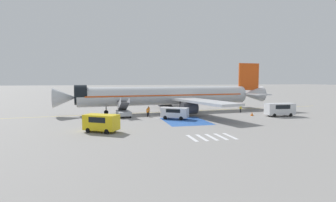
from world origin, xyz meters
name	(u,v)px	position (x,y,z in m)	size (l,w,h in m)	color
ground_plane	(176,112)	(0.00, 0.00, 0.00)	(600.00, 600.00, 0.00)	gray
apron_leadline_yellow	(167,112)	(-1.79, 0.39, 0.00)	(0.20, 80.10, 0.01)	gold
apron_stand_patch_blue	(185,121)	(-1.79, -12.42, 0.00)	(6.83, 9.14, 0.01)	#2856A8
apron_walkway_bar_0	(192,138)	(-4.79, -24.68, 0.00)	(0.44, 3.60, 0.01)	silver
apron_walkway_bar_1	(202,138)	(-3.59, -24.68, 0.00)	(0.44, 3.60, 0.01)	silver
apron_walkway_bar_2	(211,137)	(-2.39, -24.68, 0.00)	(0.44, 3.60, 0.01)	silver
apron_walkway_bar_3	(221,137)	(-1.19, -24.68, 0.00)	(0.44, 3.60, 0.01)	silver
apron_walkway_bar_4	(230,136)	(0.01, -24.68, 0.00)	(0.44, 3.60, 0.01)	silver
airliner	(170,96)	(-1.12, 0.45, 3.38)	(46.07, 35.91, 10.58)	silver
boarding_stairs_forward	(124,112)	(-11.28, -4.91, 0.94)	(2.62, 5.38, 3.60)	#ADB2BA
fuel_tanker	(173,97)	(5.43, 24.10, 1.64)	(10.97, 3.02, 3.27)	#38383D
service_van_0	(101,122)	(-15.02, -18.59, 1.35)	(4.79, 4.03, 2.27)	yellow
service_van_1	(280,109)	(17.01, -10.86, 1.42)	(5.39, 2.42, 2.39)	silver
service_van_2	(175,112)	(-2.92, -9.86, 1.19)	(4.91, 4.10, 1.98)	silver
baggage_cart	(168,114)	(-2.76, -4.56, 0.26)	(1.85, 2.79, 0.87)	gray
ground_crew_0	(149,110)	(-6.58, -4.52, 1.03)	(0.48, 0.45, 1.77)	#2D2D33
ground_crew_1	(241,108)	(12.74, -4.14, 0.95)	(0.42, 0.49, 1.65)	#2D2D33
ground_crew_2	(148,112)	(-7.03, -6.06, 0.96)	(0.47, 0.46, 1.67)	black
traffic_cone_0	(252,114)	(12.35, -9.14, 0.34)	(0.61, 0.61, 0.68)	orange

